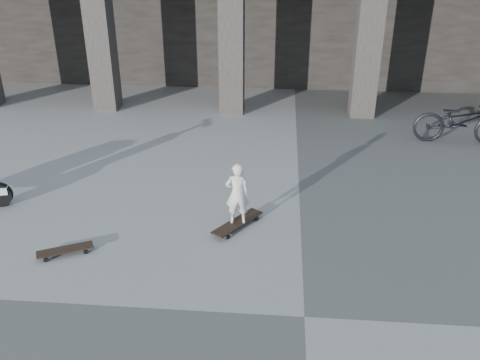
# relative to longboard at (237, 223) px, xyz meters

# --- Properties ---
(ground) EXTENTS (90.00, 90.00, 0.00)m
(ground) POSITION_rel_longboard_xyz_m (1.06, -2.17, -0.09)
(ground) COLOR #4A4A48
(ground) RESTS_ON ground
(longboard) EXTENTS (0.82, 1.03, 0.11)m
(longboard) POSITION_rel_longboard_xyz_m (0.00, 0.00, 0.00)
(longboard) COLOR black
(longboard) RESTS_ON ground
(skateboard_spare) EXTENTS (0.84, 0.56, 0.10)m
(skateboard_spare) POSITION_rel_longboard_xyz_m (-2.57, -1.04, -0.01)
(skateboard_spare) COLOR black
(skateboard_spare) RESTS_ON ground
(child) EXTENTS (0.42, 0.30, 1.06)m
(child) POSITION_rel_longboard_xyz_m (0.00, 0.00, 0.55)
(child) COLOR silver
(child) RESTS_ON longboard
(bicycle) EXTENTS (2.16, 0.91, 1.11)m
(bicycle) POSITION_rel_longboard_xyz_m (4.86, 4.37, 0.47)
(bicycle) COLOR black
(bicycle) RESTS_ON ground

